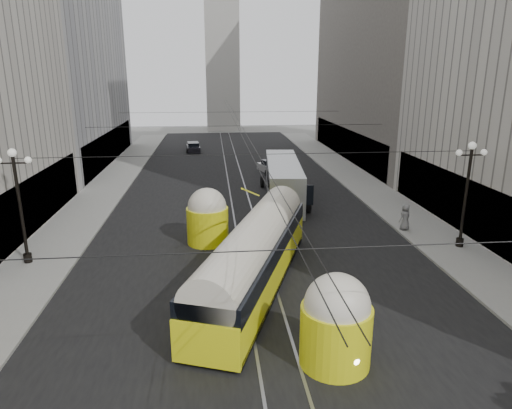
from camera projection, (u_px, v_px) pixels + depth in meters
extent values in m
cube|color=black|center=(239.00, 193.00, 40.48)|extent=(20.00, 85.00, 0.02)
cube|color=gray|center=(109.00, 186.00, 42.70)|extent=(4.00, 72.00, 0.15)
cube|color=gray|center=(358.00, 180.00, 44.91)|extent=(4.00, 72.00, 0.15)
cube|color=gray|center=(230.00, 193.00, 40.41)|extent=(0.12, 85.00, 0.04)
cube|color=gray|center=(247.00, 193.00, 40.55)|extent=(0.12, 85.00, 0.04)
cube|color=black|center=(36.00, 202.00, 30.50)|extent=(0.10, 18.00, 3.60)
cube|color=#999999|center=(45.00, 37.00, 49.55)|extent=(12.00, 28.00, 28.00)
cube|color=black|center=(111.00, 146.00, 53.44)|extent=(0.10, 25.20, 3.60)
cube|color=black|center=(452.00, 199.00, 31.18)|extent=(0.10, 18.00, 3.60)
cube|color=#514C47|center=(402.00, 21.00, 52.68)|extent=(12.00, 32.00, 32.00)
cube|color=black|center=(345.00, 143.00, 56.04)|extent=(0.10, 28.80, 3.60)
cube|color=#B2AFA8|center=(222.00, 63.00, 82.54)|extent=(6.00, 6.00, 24.00)
cylinder|color=black|center=(21.00, 211.00, 24.58)|extent=(0.18, 0.18, 6.00)
cylinder|color=black|center=(28.00, 258.00, 25.34)|extent=(0.44, 0.44, 0.50)
cylinder|color=black|center=(14.00, 163.00, 23.85)|extent=(1.60, 0.08, 0.08)
sphere|color=white|center=(12.00, 153.00, 23.70)|extent=(0.44, 0.44, 0.44)
sphere|color=white|center=(28.00, 160.00, 23.88)|extent=(0.36, 0.36, 0.36)
cylinder|color=black|center=(465.00, 199.00, 26.90)|extent=(0.18, 0.18, 6.00)
cylinder|color=black|center=(460.00, 242.00, 27.67)|extent=(0.44, 0.44, 0.50)
cylinder|color=black|center=(471.00, 155.00, 26.18)|extent=(1.60, 0.08, 0.08)
sphere|color=white|center=(472.00, 146.00, 26.03)|extent=(0.44, 0.44, 0.44)
sphere|color=white|center=(459.00, 153.00, 26.07)|extent=(0.36, 0.36, 0.36)
sphere|color=white|center=(484.00, 152.00, 26.21)|extent=(0.36, 0.36, 0.36)
cylinder|color=black|center=(303.00, 249.00, 11.56)|extent=(25.00, 0.03, 0.03)
cylinder|color=black|center=(253.00, 154.00, 24.95)|extent=(25.00, 0.03, 0.03)
cylinder|color=black|center=(238.00, 126.00, 38.33)|extent=(25.00, 0.03, 0.03)
cylinder|color=black|center=(231.00, 112.00, 51.71)|extent=(25.00, 0.03, 0.03)
cylinder|color=black|center=(236.00, 123.00, 42.21)|extent=(0.03, 72.00, 0.03)
cylinder|color=black|center=(240.00, 123.00, 42.25)|extent=(0.03, 72.00, 0.03)
cube|color=#F4F415|center=(255.00, 268.00, 22.50)|extent=(7.18, 13.96, 1.69)
cube|color=black|center=(255.00, 282.00, 22.72)|extent=(7.04, 13.57, 0.30)
cube|color=black|center=(255.00, 247.00, 22.19)|extent=(7.13, 13.78, 0.85)
cylinder|color=silver|center=(255.00, 241.00, 22.11)|extent=(6.83, 13.67, 2.29)
cylinder|color=#F4F415|center=(335.00, 335.00, 16.52)|extent=(2.58, 2.58, 2.29)
sphere|color=silver|center=(337.00, 306.00, 16.19)|extent=(2.39, 2.39, 2.39)
cylinder|color=#F4F415|center=(208.00, 225.00, 28.41)|extent=(2.58, 2.58, 2.29)
sphere|color=silver|center=(207.00, 207.00, 28.08)|extent=(2.39, 2.39, 2.39)
sphere|color=#FFF2BF|center=(354.00, 360.00, 15.61)|extent=(0.36, 0.36, 0.36)
cube|color=#B2B6B8|center=(283.00, 180.00, 38.25)|extent=(3.81, 12.67, 3.12)
cube|color=black|center=(283.00, 174.00, 38.10)|extent=(3.79, 12.24, 1.14)
cube|color=black|center=(297.00, 195.00, 32.23)|extent=(2.39, 0.33, 1.46)
cylinder|color=black|center=(274.00, 207.00, 34.44)|extent=(0.30, 1.04, 1.04)
cylinder|color=black|center=(308.00, 206.00, 34.68)|extent=(0.30, 1.04, 1.04)
cylinder|color=black|center=(262.00, 182.00, 42.43)|extent=(0.30, 1.04, 1.04)
cylinder|color=black|center=(290.00, 181.00, 42.67)|extent=(0.30, 1.04, 1.04)
cube|color=silver|center=(272.00, 169.00, 48.61)|extent=(2.87, 4.48, 0.74)
cube|color=black|center=(272.00, 164.00, 48.46)|extent=(2.12, 2.63, 0.70)
cylinder|color=black|center=(266.00, 173.00, 47.23)|extent=(0.22, 0.59, 0.59)
cylinder|color=black|center=(281.00, 173.00, 47.37)|extent=(0.22, 0.59, 0.59)
cylinder|color=black|center=(263.00, 168.00, 49.93)|extent=(0.22, 0.59, 0.59)
cylinder|color=black|center=(277.00, 167.00, 50.07)|extent=(0.22, 0.59, 0.59)
cube|color=black|center=(193.00, 148.00, 61.73)|extent=(2.05, 4.12, 0.70)
cube|color=black|center=(193.00, 145.00, 61.59)|extent=(1.66, 2.32, 0.66)
cylinder|color=black|center=(187.00, 151.00, 60.41)|extent=(0.22, 0.56, 0.56)
cylinder|color=black|center=(198.00, 151.00, 60.54)|extent=(0.22, 0.56, 0.56)
cylinder|color=black|center=(188.00, 148.00, 62.98)|extent=(0.22, 0.56, 0.56)
cylinder|color=black|center=(199.00, 148.00, 63.12)|extent=(0.22, 0.56, 0.56)
imported|color=slate|center=(405.00, 217.00, 30.42)|extent=(1.00, 0.84, 1.76)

